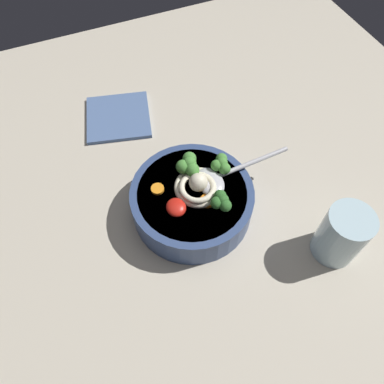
{
  "coord_description": "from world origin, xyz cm",
  "views": [
    {
      "loc": [
        31.69,
        -16.36,
        59.85
      ],
      "look_at": [
        1.01,
        -3.28,
        8.61
      ],
      "focal_mm": 34.87,
      "sensor_mm": 36.0,
      "label": 1
    }
  ],
  "objects_px": {
    "soup_bowl": "(192,201)",
    "folded_napkin": "(118,117)",
    "noodle_pile": "(198,186)",
    "soup_spoon": "(219,178)",
    "drinking_glass": "(342,235)"
  },
  "relations": [
    {
      "from": "soup_bowl",
      "to": "folded_napkin",
      "type": "relative_size",
      "value": 1.59
    },
    {
      "from": "soup_bowl",
      "to": "folded_napkin",
      "type": "distance_m",
      "value": 0.27
    },
    {
      "from": "noodle_pile",
      "to": "soup_bowl",
      "type": "bearing_deg",
      "value": -89.91
    },
    {
      "from": "noodle_pile",
      "to": "soup_spoon",
      "type": "height_order",
      "value": "noodle_pile"
    },
    {
      "from": "soup_spoon",
      "to": "folded_napkin",
      "type": "xyz_separation_m",
      "value": [
        -0.26,
        -0.1,
        -0.06
      ]
    },
    {
      "from": "noodle_pile",
      "to": "folded_napkin",
      "type": "bearing_deg",
      "value": -166.32
    },
    {
      "from": "folded_napkin",
      "to": "soup_spoon",
      "type": "bearing_deg",
      "value": 21.53
    },
    {
      "from": "soup_bowl",
      "to": "soup_spoon",
      "type": "bearing_deg",
      "value": 92.89
    },
    {
      "from": "soup_bowl",
      "to": "folded_napkin",
      "type": "xyz_separation_m",
      "value": [
        -0.27,
        -0.05,
        -0.03
      ]
    },
    {
      "from": "soup_spoon",
      "to": "drinking_glass",
      "type": "height_order",
      "value": "drinking_glass"
    },
    {
      "from": "soup_bowl",
      "to": "noodle_pile",
      "type": "xyz_separation_m",
      "value": [
        -0.0,
        0.01,
        0.04
      ]
    },
    {
      "from": "noodle_pile",
      "to": "drinking_glass",
      "type": "distance_m",
      "value": 0.24
    },
    {
      "from": "soup_bowl",
      "to": "folded_napkin",
      "type": "bearing_deg",
      "value": -168.49
    },
    {
      "from": "noodle_pile",
      "to": "drinking_glass",
      "type": "height_order",
      "value": "drinking_glass"
    },
    {
      "from": "soup_bowl",
      "to": "folded_napkin",
      "type": "height_order",
      "value": "soup_bowl"
    }
  ]
}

